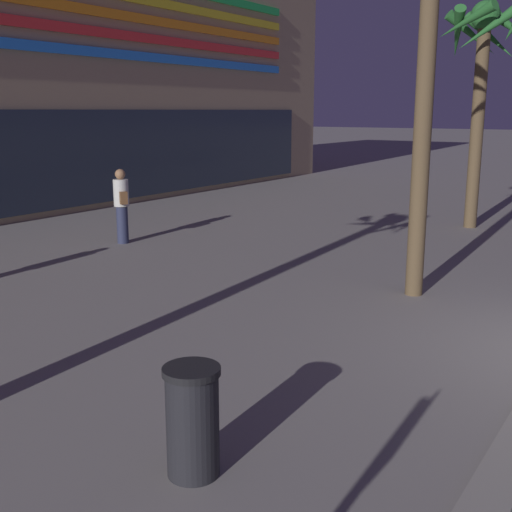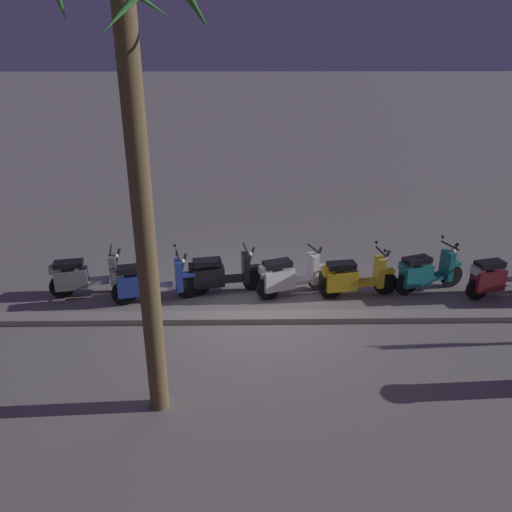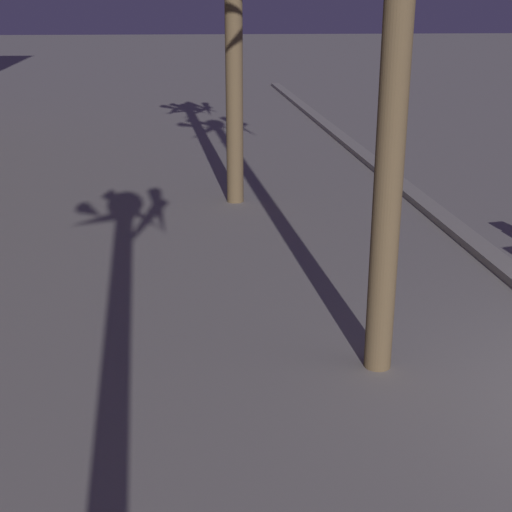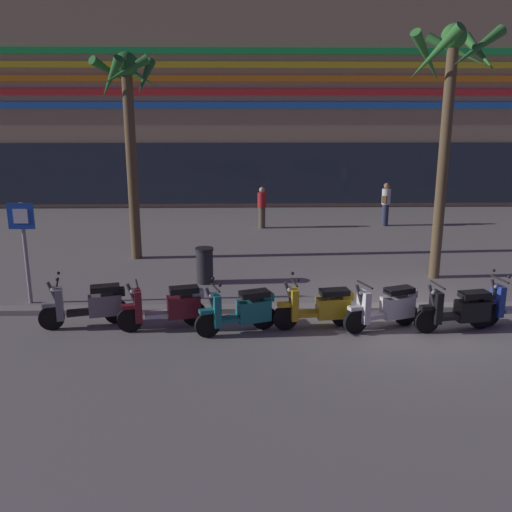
# 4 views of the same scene
# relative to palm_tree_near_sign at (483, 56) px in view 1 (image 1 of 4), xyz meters

# --- Properties ---
(palm_tree_near_sign) EXTENTS (2.26, 2.23, 5.58)m
(palm_tree_near_sign) POSITION_rel_palm_tree_near_sign_xyz_m (0.00, 0.00, 0.00)
(palm_tree_near_sign) COLOR brown
(palm_tree_near_sign) RESTS_ON ground
(pedestrian_by_palm_tree) EXTENTS (0.38, 0.45, 1.69)m
(pedestrian_by_palm_tree) POSITION_rel_palm_tree_near_sign_xyz_m (-6.48, 6.08, -3.37)
(pedestrian_by_palm_tree) COLOR #2D3351
(pedestrian_by_palm_tree) RESTS_ON ground
(litter_bin) EXTENTS (0.48, 0.48, 0.95)m
(litter_bin) POSITION_rel_palm_tree_near_sign_xyz_m (-13.12, -1.32, -3.79)
(litter_bin) COLOR #232328
(litter_bin) RESTS_ON ground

